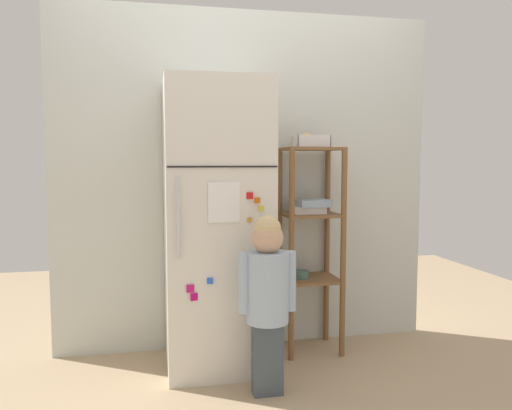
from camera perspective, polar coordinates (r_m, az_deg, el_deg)
The scene contains 6 objects.
ground_plane at distance 3.24m, azimuth 0.13°, elevation -17.30°, with size 6.00×6.00×0.00m, color tan.
kitchen_wall_back at distance 3.33m, azimuth -1.05°, elevation 2.73°, with size 2.49×0.03×2.20m, color silver.
refrigerator at distance 3.00m, azimuth -4.45°, elevation -2.31°, with size 0.60×0.61×1.70m.
child_standing at distance 2.66m, azimuth 1.29°, elevation -9.22°, with size 0.31×0.23×0.95m.
pantry_shelf_unit at distance 3.26m, azimuth 6.11°, elevation -2.77°, with size 0.37×0.33×1.31m.
fruit_bin at distance 3.24m, azimuth 6.24°, elevation 7.13°, with size 0.22×0.14×0.09m.
Camera 1 is at (-0.61, -2.93, 1.23)m, focal length 35.44 mm.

